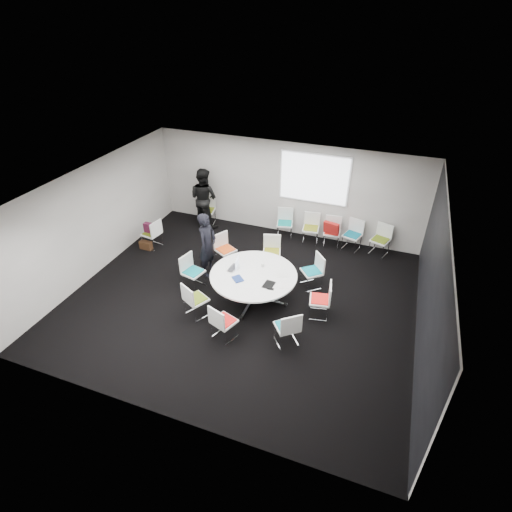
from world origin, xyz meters
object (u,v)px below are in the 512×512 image
(chair_ring_b, at_px, (312,277))
(maroon_bag, at_px, (151,228))
(chair_ring_g, at_px, (224,328))
(chair_back_e, at_px, (379,245))
(cup, at_px, (262,265))
(chair_back_a, at_px, (285,228))
(conference_table, at_px, (254,282))
(chair_back_b, at_px, (310,234))
(chair_back_c, at_px, (331,237))
(chair_back_d, at_px, (352,240))
(laptop, at_px, (235,268))
(chair_ring_d, at_px, (226,255))
(chair_ring_h, at_px, (287,333))
(chair_ring_e, at_px, (193,278))
(person_back, at_px, (204,198))
(chair_ring_a, at_px, (320,306))
(chair_ring_c, at_px, (272,258))
(brown_bag, at_px, (146,245))
(chair_spare_left, at_px, (153,239))
(chair_person_back, at_px, (208,215))
(chair_ring_f, at_px, (196,305))
(person_main, at_px, (207,245))

(chair_ring_b, distance_m, maroon_bag, 4.78)
(chair_ring_g, bearing_deg, chair_back_e, 79.33)
(cup, bearing_deg, chair_back_a, 95.52)
(conference_table, bearing_deg, chair_back_b, 78.54)
(chair_back_c, relative_size, chair_back_d, 1.00)
(chair_back_d, xyz_separation_m, laptop, (-2.32, -3.07, 0.47))
(chair_ring_d, bearing_deg, laptop, 63.51)
(chair_ring_d, relative_size, chair_ring_h, 1.00)
(chair_back_a, bearing_deg, chair_ring_h, 94.34)
(chair_ring_b, xyz_separation_m, chair_ring_e, (-2.75, -1.04, 0.00))
(person_back, height_order, maroon_bag, person_back)
(chair_ring_d, bearing_deg, chair_ring_a, 96.84)
(chair_back_a, height_order, chair_back_d, same)
(laptop, bearing_deg, chair_ring_h, -121.45)
(chair_ring_h, height_order, laptop, chair_ring_h)
(chair_ring_c, height_order, chair_back_b, same)
(brown_bag, bearing_deg, chair_back_a, 30.30)
(chair_spare_left, distance_m, maroon_bag, 0.34)
(chair_ring_h, bearing_deg, laptop, 106.48)
(chair_person_back, bearing_deg, cup, 124.82)
(chair_ring_g, bearing_deg, chair_ring_b, 81.79)
(person_back, bearing_deg, chair_ring_d, 142.68)
(chair_ring_d, distance_m, chair_ring_h, 3.31)
(chair_ring_g, bearing_deg, cup, 103.39)
(cup, bearing_deg, chair_back_d, 57.62)
(chair_ring_h, xyz_separation_m, chair_back_e, (1.44, 4.24, 0.00))
(chair_back_b, bearing_deg, chair_ring_d, 38.48)
(chair_back_a, xyz_separation_m, chair_person_back, (-2.56, -0.02, 0.00))
(chair_back_b, relative_size, maroon_bag, 2.20)
(laptop, bearing_deg, chair_ring_g, -162.47)
(chair_back_a, bearing_deg, chair_back_c, 165.66)
(chair_ring_c, relative_size, chair_back_d, 1.00)
(chair_ring_e, bearing_deg, brown_bag, -104.02)
(laptop, bearing_deg, chair_back_b, -16.35)
(chair_back_a, bearing_deg, chair_ring_c, 81.60)
(chair_back_c, bearing_deg, chair_back_b, -5.25)
(chair_ring_c, xyz_separation_m, chair_ring_f, (-0.98, -2.45, 0.00))
(laptop, height_order, cup, cup)
(chair_ring_b, relative_size, chair_ring_d, 1.00)
(chair_back_a, relative_size, chair_back_e, 1.00)
(chair_ring_f, bearing_deg, chair_spare_left, 166.63)
(chair_person_back, bearing_deg, chair_ring_b, 140.35)
(chair_back_b, height_order, chair_back_e, same)
(chair_ring_c, distance_m, chair_back_e, 3.12)
(maroon_bag, bearing_deg, chair_back_b, 23.99)
(chair_ring_b, bearing_deg, chair_back_b, -25.57)
(chair_ring_h, distance_m, person_back, 5.67)
(chair_back_d, xyz_separation_m, person_main, (-3.31, -2.51, 0.59))
(chair_back_a, bearing_deg, chair_ring_a, 106.32)
(chair_ring_c, xyz_separation_m, cup, (0.13, -1.10, 0.50))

